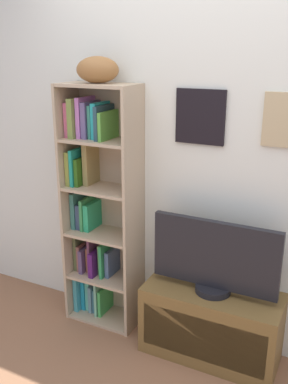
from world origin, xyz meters
The scene contains 5 objects.
back_wall centered at (0.00, 1.13, 1.27)m, with size 4.80×0.08×2.54m.
bookshelf centered at (-0.80, 0.99, 0.83)m, with size 0.51×0.28×1.69m.
football centered at (-0.74, 0.96, 1.77)m, with size 0.27×0.16×0.16m, color #905E31.
tv_stand centered at (0.08, 0.91, 0.23)m, with size 0.86×0.37×0.46m.
television centered at (0.08, 0.91, 0.69)m, with size 0.78×0.22×0.47m.
Camera 1 is at (0.74, -1.37, 1.89)m, focal length 40.28 mm.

